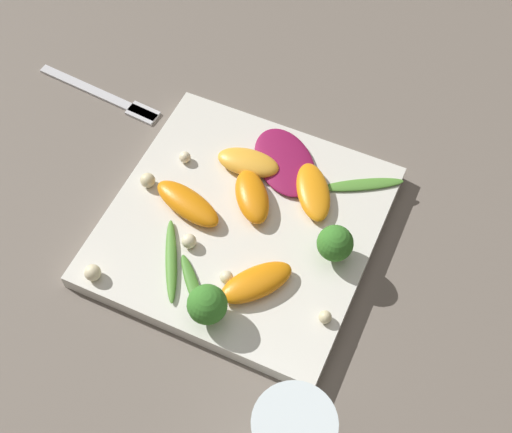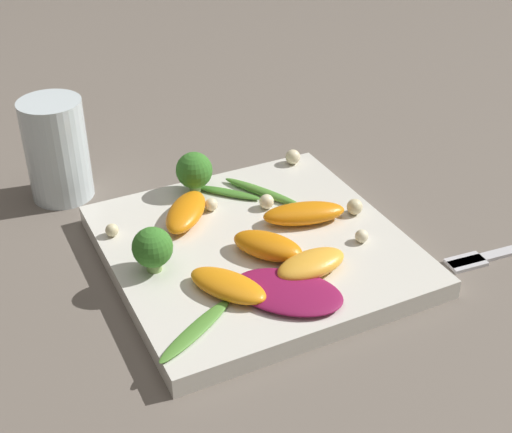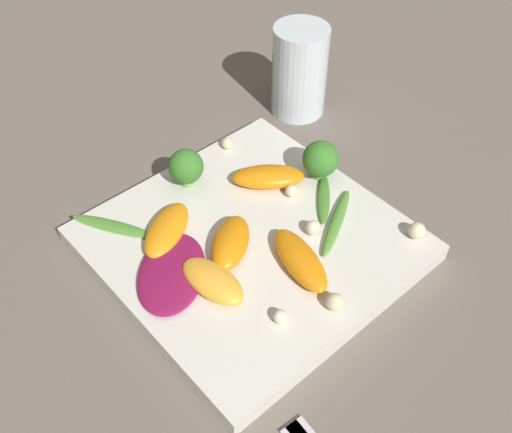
{
  "view_description": "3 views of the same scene",
  "coord_description": "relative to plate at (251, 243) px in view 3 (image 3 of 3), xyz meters",
  "views": [
    {
      "loc": [
        -0.35,
        -0.17,
        0.63
      ],
      "look_at": [
        0.0,
        -0.01,
        0.03
      ],
      "focal_mm": 50.0,
      "sensor_mm": 36.0,
      "label": 1
    },
    {
      "loc": [
        0.49,
        -0.24,
        0.4
      ],
      "look_at": [
        -0.01,
        0.0,
        0.04
      ],
      "focal_mm": 50.0,
      "sensor_mm": 36.0,
      "label": 2
    },
    {
      "loc": [
        0.25,
        0.29,
        0.44
      ],
      "look_at": [
        -0.01,
        -0.0,
        0.04
      ],
      "focal_mm": 42.0,
      "sensor_mm": 36.0,
      "label": 3
    }
  ],
  "objects": [
    {
      "name": "drinking_glass",
      "position": [
        -0.19,
        -0.13,
        0.04
      ],
      "size": [
        0.06,
        0.06,
        0.11
      ],
      "color": "silver",
      "rests_on": "ground_plane"
    },
    {
      "name": "macadamia_nut_5",
      "position": [
        0.04,
        0.09,
        0.02
      ],
      "size": [
        0.01,
        0.01,
        0.01
      ],
      "color": "beige",
      "rests_on": "plate"
    },
    {
      "name": "broccoli_floret_1",
      "position": [
        -0.0,
        -0.1,
        0.03
      ],
      "size": [
        0.04,
        0.04,
        0.04
      ],
      "color": "#84AD5B",
      "rests_on": "plate"
    },
    {
      "name": "broccoli_floret_0",
      "position": [
        -0.11,
        -0.02,
        0.03
      ],
      "size": [
        0.04,
        0.04,
        0.04
      ],
      "color": "#7A9E51",
      "rests_on": "plate"
    },
    {
      "name": "arugula_sprig_2",
      "position": [
        -0.07,
        0.04,
        0.01
      ],
      "size": [
        0.09,
        0.05,
        0.01
      ],
      "color": "#518E33",
      "rests_on": "plate"
    },
    {
      "name": "radicchio_leaf_0",
      "position": [
        0.08,
        -0.01,
        0.01
      ],
      "size": [
        0.11,
        0.11,
        0.01
      ],
      "color": "maroon",
      "rests_on": "plate"
    },
    {
      "name": "orange_segment_1",
      "position": [
        -0.01,
        0.06,
        0.02
      ],
      "size": [
        0.05,
        0.09,
        0.02
      ],
      "color": "orange",
      "rests_on": "plate"
    },
    {
      "name": "macadamia_nut_3",
      "position": [
        -0.05,
        0.04,
        0.02
      ],
      "size": [
        0.01,
        0.01,
        0.01
      ],
      "color": "beige",
      "rests_on": "plate"
    },
    {
      "name": "plate",
      "position": [
        0.0,
        0.0,
        0.0
      ],
      "size": [
        0.26,
        0.26,
        0.02
      ],
      "color": "silver",
      "rests_on": "ground_plane"
    },
    {
      "name": "ground_plane",
      "position": [
        0.0,
        0.0,
        -0.01
      ],
      "size": [
        2.4,
        2.4,
        0.0
      ],
      "primitive_type": "plane",
      "color": "#6B6056"
    },
    {
      "name": "orange_segment_2",
      "position": [
        0.06,
        -0.05,
        0.02
      ],
      "size": [
        0.08,
        0.07,
        0.02
      ],
      "color": "orange",
      "rests_on": "plate"
    },
    {
      "name": "arugula_sprig_0",
      "position": [
        0.09,
        -0.1,
        0.01
      ],
      "size": [
        0.06,
        0.08,
        0.0
      ],
      "color": "#518E33",
      "rests_on": "plate"
    },
    {
      "name": "orange_segment_3",
      "position": [
        0.06,
        0.02,
        0.02
      ],
      "size": [
        0.04,
        0.07,
        0.02
      ],
      "color": "#FCAD33",
      "rests_on": "plate"
    },
    {
      "name": "orange_segment_4",
      "position": [
        -0.06,
        -0.04,
        0.02
      ],
      "size": [
        0.08,
        0.07,
        0.02
      ],
      "color": "orange",
      "rests_on": "plate"
    },
    {
      "name": "orange_segment_0",
      "position": [
        0.02,
        -0.0,
        0.02
      ],
      "size": [
        0.07,
        0.07,
        0.02
      ],
      "color": "orange",
      "rests_on": "plate"
    },
    {
      "name": "macadamia_nut_0",
      "position": [
        -0.07,
        -0.12,
        0.02
      ],
      "size": [
        0.01,
        0.01,
        0.01
      ],
      "color": "beige",
      "rests_on": "plate"
    },
    {
      "name": "macadamia_nut_2",
      "position": [
        -0.07,
        -0.02,
        0.02
      ],
      "size": [
        0.01,
        0.01,
        0.01
      ],
      "color": "beige",
      "rests_on": "plate"
    },
    {
      "name": "macadamia_nut_1",
      "position": [
        0.0,
        0.11,
        0.02
      ],
      "size": [
        0.02,
        0.02,
        0.02
      ],
      "color": "beige",
      "rests_on": "plate"
    },
    {
      "name": "arugula_sprig_1",
      "position": [
        -0.09,
        0.01,
        0.01
      ],
      "size": [
        0.06,
        0.06,
        0.01
      ],
      "color": "#47842D",
      "rests_on": "plate"
    },
    {
      "name": "macadamia_nut_4",
      "position": [
        -0.12,
        0.1,
        0.02
      ],
      "size": [
        0.02,
        0.02,
        0.02
      ],
      "color": "beige",
      "rests_on": "plate"
    }
  ]
}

